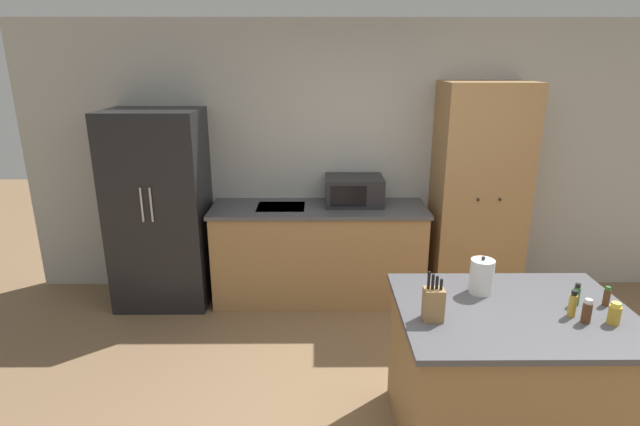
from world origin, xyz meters
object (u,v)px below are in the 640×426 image
(spice_bottle_short_red, at_px, (576,295))
(spice_bottle_green_herb, at_px, (607,297))
(refrigerator, at_px, (160,209))
(pantry_cabinet, at_px, (478,195))
(knife_block, at_px, (433,303))
(spice_bottle_tall_dark, at_px, (587,312))
(microwave, at_px, (354,191))
(kettle, at_px, (482,276))
(spice_bottle_amber_oil, at_px, (573,304))
(spice_bottle_pale_salt, at_px, (614,314))

(spice_bottle_short_red, xyz_separation_m, spice_bottle_green_herb, (0.17, -0.01, -0.01))
(refrigerator, distance_m, pantry_cabinet, 2.96)
(knife_block, relative_size, spice_bottle_tall_dark, 2.05)
(microwave, relative_size, spice_bottle_green_herb, 4.60)
(knife_block, distance_m, kettle, 0.49)
(spice_bottle_green_herb, bearing_deg, pantry_cabinet, 94.69)
(spice_bottle_amber_oil, bearing_deg, knife_block, -177.40)
(pantry_cabinet, distance_m, spice_bottle_tall_dark, 2.10)
(pantry_cabinet, xyz_separation_m, spice_bottle_pale_salt, (0.08, -2.11, -0.08))
(microwave, distance_m, spice_bottle_green_herb, 2.36)
(knife_block, distance_m, spice_bottle_short_red, 0.88)
(spice_bottle_amber_oil, height_order, spice_bottle_green_herb, spice_bottle_amber_oil)
(refrigerator, height_order, knife_block, refrigerator)
(pantry_cabinet, relative_size, spice_bottle_green_herb, 17.67)
(refrigerator, height_order, spice_bottle_short_red, refrigerator)
(microwave, distance_m, kettle, 1.91)
(spice_bottle_pale_salt, bearing_deg, spice_bottle_tall_dark, 174.40)
(microwave, xyz_separation_m, kettle, (0.64, -1.80, -0.06))
(pantry_cabinet, height_order, spice_bottle_green_herb, pantry_cabinet)
(kettle, bearing_deg, spice_bottle_tall_dark, -38.57)
(pantry_cabinet, height_order, spice_bottle_short_red, pantry_cabinet)
(spice_bottle_green_herb, bearing_deg, spice_bottle_tall_dark, -138.21)
(refrigerator, relative_size, kettle, 7.72)
(microwave, bearing_deg, knife_block, -82.59)
(refrigerator, distance_m, kettle, 2.97)
(spice_bottle_short_red, bearing_deg, refrigerator, 147.83)
(pantry_cabinet, xyz_separation_m, microwave, (-1.15, 0.07, 0.03))
(spice_bottle_short_red, bearing_deg, spice_bottle_amber_oil, -123.93)
(refrigerator, xyz_separation_m, pantry_cabinet, (2.95, 0.04, 0.12))
(spice_bottle_tall_dark, height_order, spice_bottle_amber_oil, spice_bottle_amber_oil)
(kettle, bearing_deg, spice_bottle_amber_oil, -35.39)
(knife_block, height_order, kettle, knife_block)
(pantry_cabinet, relative_size, microwave, 3.84)
(spice_bottle_pale_salt, bearing_deg, refrigerator, 145.81)
(refrigerator, relative_size, pantry_cabinet, 0.88)
(spice_bottle_short_red, distance_m, spice_bottle_green_herb, 0.17)
(microwave, xyz_separation_m, spice_bottle_short_red, (1.14, -1.96, -0.11))
(knife_block, bearing_deg, pantry_cabinet, 66.93)
(kettle, bearing_deg, spice_bottle_pale_salt, -32.28)
(spice_bottle_amber_oil, xyz_separation_m, spice_bottle_pale_salt, (0.18, -0.08, -0.01))
(knife_block, xyz_separation_m, spice_bottle_amber_oil, (0.77, 0.04, -0.03))
(spice_bottle_short_red, xyz_separation_m, spice_bottle_pale_salt, (0.10, -0.21, -0.00))
(refrigerator, distance_m, spice_bottle_tall_dark, 3.55)
(spice_bottle_amber_oil, bearing_deg, kettle, 144.61)
(refrigerator, xyz_separation_m, spice_bottle_short_red, (2.94, -1.85, 0.04))
(microwave, distance_m, knife_block, 2.14)
(spice_bottle_short_red, height_order, spice_bottle_amber_oil, spice_bottle_amber_oil)
(refrigerator, xyz_separation_m, spice_bottle_amber_oil, (2.85, -1.98, 0.05))
(spice_bottle_green_herb, xyz_separation_m, kettle, (-0.67, 0.17, 0.05))
(refrigerator, bearing_deg, spice_bottle_tall_dark, -35.28)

